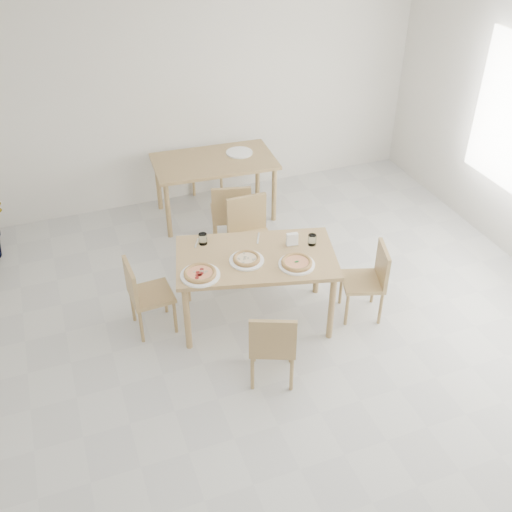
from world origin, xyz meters
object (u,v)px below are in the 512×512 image
object	(u,v)px
napkin_holder	(292,240)
chair_north	(250,232)
chair_south	(273,343)
plate_empty	(239,153)
plate_mushroom	(247,260)
tumbler_b	(312,240)
chair_back_s	(231,212)
pizza_margherita	(297,262)
chair_west	(143,292)
chair_east	(371,277)
tumbler_a	(203,239)
plate_pepperoni	(200,275)
pizza_pepperoni	(200,273)
main_table	(256,263)
pizza_mushroom	(247,258)
plate_margherita	(297,264)
chair_back_n	(205,151)
second_table	(214,166)

from	to	relation	value
napkin_holder	chair_north	bearing A→B (deg)	109.93
chair_south	plate_empty	world-z (taller)	chair_south
chair_south	napkin_holder	distance (m)	1.09
plate_mushroom	chair_south	bearing A→B (deg)	-93.86
tumbler_b	chair_back_s	distance (m)	1.32
chair_south	pizza_margherita	xyz separation A→B (m)	(0.45, 0.57, 0.33)
chair_north	chair_back_s	xyz separation A→B (m)	(-0.06, 0.45, -0.01)
chair_south	chair_west	world-z (taller)	chair_south
chair_east	napkin_holder	distance (m)	0.85
chair_east	tumbler_a	bearing A→B (deg)	-97.51
plate_pepperoni	tumbler_a	size ratio (longest dim) A/B	3.29
plate_pepperoni	chair_back_s	distance (m)	1.54
plate_pepperoni	chair_east	bearing A→B (deg)	-6.88
pizza_pepperoni	plate_empty	bearing A→B (deg)	62.91
main_table	tumbler_b	distance (m)	0.58
plate_mushroom	tumbler_b	bearing A→B (deg)	3.56
pizza_mushroom	tumbler_a	bearing A→B (deg)	124.95
chair_east	main_table	bearing A→B (deg)	-89.02
chair_north	pizza_mushroom	distance (m)	0.92
plate_empty	chair_east	bearing A→B (deg)	-78.40
plate_margherita	tumbler_a	xyz separation A→B (m)	(-0.69, 0.63, 0.04)
chair_south	tumbler_b	distance (m)	1.15
chair_east	plate_mushroom	size ratio (longest dim) A/B	2.45
main_table	chair_back_n	world-z (taller)	chair_back_n
tumbler_b	tumbler_a	bearing A→B (deg)	158.81
main_table	chair_north	distance (m)	0.81
pizza_pepperoni	tumbler_a	world-z (taller)	tumbler_a
chair_back_n	plate_empty	bearing A→B (deg)	-57.94
main_table	plate_mushroom	bearing A→B (deg)	-141.45
pizza_margherita	chair_back_s	size ratio (longest dim) A/B	0.43
chair_back_s	tumbler_a	bearing A→B (deg)	70.45
chair_back_s	napkin_holder	bearing A→B (deg)	114.32
pizza_margherita	tumbler_a	bearing A→B (deg)	137.75
plate_pepperoni	second_table	bearing A→B (deg)	69.83
chair_east	chair_back_n	size ratio (longest dim) A/B	0.90
chair_north	pizza_margherita	world-z (taller)	chair_north
plate_pepperoni	tumbler_b	size ratio (longest dim) A/B	3.39
main_table	second_table	xyz separation A→B (m)	(0.22, 2.03, -0.00)
napkin_holder	plate_empty	size ratio (longest dim) A/B	0.41
chair_west	plate_empty	xyz separation A→B (m)	(1.60, 1.87, 0.31)
napkin_holder	chair_west	bearing A→B (deg)	-179.86
pizza_margherita	tumbler_b	distance (m)	0.37
chair_north	chair_south	bearing A→B (deg)	-103.24
chair_north	pizza_margherita	size ratio (longest dim) A/B	2.36
pizza_margherita	second_table	xyz separation A→B (m)	(-0.07, 2.29, -0.12)
chair_east	pizza_pepperoni	distance (m)	1.67
pizza_margherita	plate_empty	world-z (taller)	pizza_margherita
main_table	chair_south	distance (m)	0.88
plate_pepperoni	pizza_pepperoni	size ratio (longest dim) A/B	1.04
plate_pepperoni	plate_empty	distance (m)	2.48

